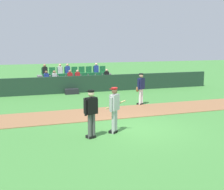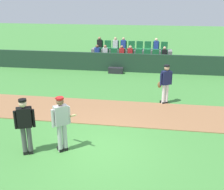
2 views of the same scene
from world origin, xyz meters
name	(u,v)px [view 2 (image 2 of 2)]	position (x,y,z in m)	size (l,w,h in m)	color
ground_plane	(97,148)	(0.00, 0.00, 0.00)	(80.00, 80.00, 0.00)	#42843A
infield_dirt_path	(112,112)	(0.00, 2.93, 0.01)	(28.00, 2.57, 0.03)	#936642
dugout_fence	(128,63)	(0.00, 9.49, 0.58)	(20.00, 0.16, 1.17)	#1E3828
stadium_bleachers	(130,59)	(-0.02, 10.93, 0.52)	(5.55, 2.10, 1.90)	slate
batter_grey_jersey	(61,122)	(-1.01, -0.29, 0.97)	(0.71, 0.69, 1.76)	#B2B2B2
umpire_home_plate	(25,123)	(-2.01, -0.60, 1.00)	(0.55, 0.42, 1.76)	#4C4C4C
runner_navy_jersey	(165,83)	(2.14, 4.24, 0.96)	(0.64, 0.43, 1.76)	white
equipment_bag	(116,70)	(-0.74, 9.04, 0.18)	(0.90, 0.36, 0.36)	#232328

